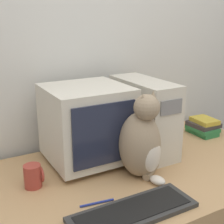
{
  "coord_description": "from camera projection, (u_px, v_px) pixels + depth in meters",
  "views": [
    {
      "loc": [
        -0.75,
        -0.68,
        1.44
      ],
      "look_at": [
        -0.09,
        0.5,
        1.02
      ],
      "focal_mm": 50.0,
      "sensor_mm": 36.0,
      "label": 1
    }
  ],
  "objects": [
    {
      "name": "wall_back",
      "position": [
        91.0,
        51.0,
        1.73
      ],
      "size": [
        7.0,
        0.05,
        2.5
      ],
      "color": "silver",
      "rests_on": "ground_plane"
    },
    {
      "name": "crt_monitor",
      "position": [
        87.0,
        124.0,
        1.5
      ],
      "size": [
        0.38,
        0.37,
        0.38
      ],
      "color": "beige",
      "rests_on": "desk"
    },
    {
      "name": "computer_tower",
      "position": [
        143.0,
        116.0,
        1.62
      ],
      "size": [
        0.17,
        0.43,
        0.38
      ],
      "color": "beige",
      "rests_on": "desk"
    },
    {
      "name": "keyboard",
      "position": [
        133.0,
        212.0,
        1.14
      ],
      "size": [
        0.48,
        0.17,
        0.02
      ],
      "color": "#2D2D2D",
      "rests_on": "desk"
    },
    {
      "name": "cat",
      "position": [
        142.0,
        142.0,
        1.37
      ],
      "size": [
        0.29,
        0.27,
        0.39
      ],
      "rotation": [
        0.0,
        0.0,
        0.23
      ],
      "color": "gray",
      "rests_on": "desk"
    },
    {
      "name": "book_stack",
      "position": [
        203.0,
        126.0,
        1.9
      ],
      "size": [
        0.15,
        0.18,
        0.1
      ],
      "color": "#28703D",
      "rests_on": "desk"
    },
    {
      "name": "pen",
      "position": [
        97.0,
        203.0,
        1.2
      ],
      "size": [
        0.14,
        0.03,
        0.01
      ],
      "color": "navy",
      "rests_on": "desk"
    },
    {
      "name": "mug",
      "position": [
        33.0,
        176.0,
        1.31
      ],
      "size": [
        0.08,
        0.07,
        0.1
      ],
      "color": "#9E382D",
      "rests_on": "desk"
    }
  ]
}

